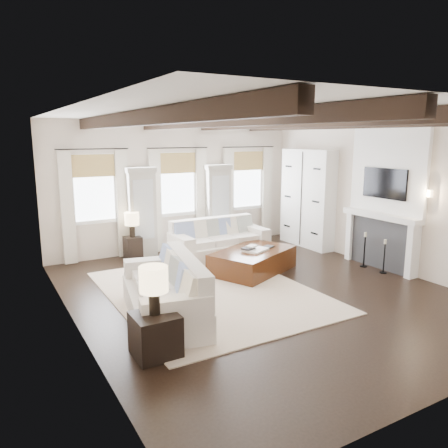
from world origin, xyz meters
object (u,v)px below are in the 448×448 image
sofa_left (168,294)px  side_table_front (155,335)px  sofa_back (218,243)px  ottoman (253,261)px  side_table_back (133,248)px

sofa_left → side_table_front: size_ratio=4.28×
sofa_back → sofa_left: 3.43m
sofa_left → ottoman: size_ratio=1.35×
ottoman → side_table_back: 2.87m
sofa_back → sofa_left: size_ratio=0.92×
sofa_left → side_table_back: sofa_left is taller
sofa_back → ottoman: size_ratio=1.24×
ottoman → sofa_back: bearing=74.6°
sofa_left → side_table_back: 3.55m
sofa_back → side_table_front: sofa_back is taller
ottoman → sofa_left: bearing=-175.7°
ottoman → side_table_front: size_ratio=3.18×
sofa_back → side_table_back: (-1.72, 0.97, -0.12)m
side_table_front → side_table_back: (1.19, 4.53, -0.01)m
sofa_left → side_table_front: bearing=-120.6°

